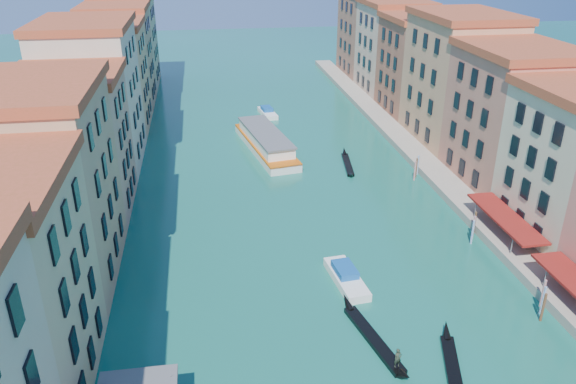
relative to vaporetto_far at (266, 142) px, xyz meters
name	(u,v)px	position (x,y,z in m)	size (l,w,h in m)	color
left_bank_palazzos	(86,112)	(-25.24, -7.64, 8.28)	(12.80, 128.40, 21.00)	#C5B48F
right_bank_palazzos	(474,95)	(30.76, -7.31, 8.32)	(12.80, 128.40, 21.00)	#A14B40
quay	(417,156)	(22.76, -7.31, -0.93)	(4.00, 140.00, 1.00)	#A29783
mooring_poles_right	(526,284)	(19.86, -43.51, -0.13)	(1.44, 54.24, 3.20)	#4E2E1A
vaporetto_far	(266,142)	(0.00, 0.00, 0.00)	(8.38, 21.84, 3.17)	silver
gondola_fore	(374,337)	(3.56, -47.71, -1.03)	(3.39, 11.86, 2.38)	black
gondola_right	(454,375)	(8.44, -53.10, -0.98)	(4.26, 11.62, 2.37)	black
gondola_far	(347,163)	(11.38, -8.35, -1.11)	(2.32, 11.02, 1.56)	black
motorboat_mid	(346,277)	(3.47, -38.56, -0.83)	(3.15, 7.67, 1.55)	white
motorboat_far	(267,112)	(2.61, 19.05, -0.85)	(3.24, 7.43, 1.49)	white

